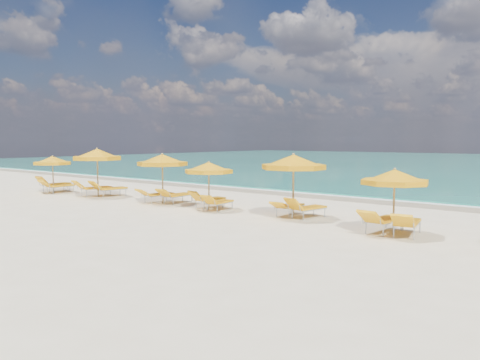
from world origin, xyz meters
The scene contains 23 objects.
ground_plane centered at (0.00, 0.00, 0.00)m, with size 120.00×120.00×0.00m, color beige.
ocean centered at (0.00, 48.00, 0.00)m, with size 120.00×80.00×0.30m, color #157964.
wet_sand_band centered at (0.00, 7.40, 0.00)m, with size 120.00×2.60×0.01m, color tan.
foam_line centered at (0.00, 8.20, 0.00)m, with size 120.00×1.20×0.03m, color white.
whitecap_near centered at (-6.00, 17.00, 0.00)m, with size 14.00×0.36×0.05m, color white.
umbrella_0 centered at (-11.72, -0.60, 1.79)m, with size 2.44×2.44×2.09m.
umbrella_1 centered at (-8.09, -0.18, 2.18)m, with size 3.00×3.00×2.55m.
umbrella_2 centered at (-3.55, 0.19, 2.01)m, with size 2.43×2.43×2.35m.
umbrella_3 centered at (-0.51, 0.04, 1.77)m, with size 2.49×2.49×2.08m.
umbrella_4 centered at (3.34, 0.54, 2.10)m, with size 3.15×3.15×2.47m.
umbrella_5 centered at (7.48, -0.22, 1.79)m, with size 2.37×2.37×2.10m.
lounger_0_left centered at (-12.25, -0.15, 0.25)m, with size 0.81×1.98×0.96m.
lounger_0_right centered at (-11.34, -0.44, 0.23)m, with size 0.69×1.95×0.81m.
lounger_1_left centered at (-8.64, 0.02, 0.25)m, with size 0.99×2.10×0.90m.
lounger_1_right centered at (-7.74, 0.36, 0.24)m, with size 0.89×2.02×0.90m.
lounger_2_left centered at (-4.06, 0.35, 0.22)m, with size 0.85×1.93×0.73m.
lounger_2_right centered at (-3.05, 0.63, 0.23)m, with size 0.74×1.97×0.79m.
lounger_3_left centered at (-0.96, 0.57, 0.22)m, with size 0.76×1.81×0.83m.
lounger_3_right centered at (-0.08, 0.21, 0.21)m, with size 0.75×1.74×0.76m.
lounger_4_left centered at (2.92, 0.96, 0.22)m, with size 0.75×1.92×0.67m.
lounger_4_right centered at (3.79, 0.89, 0.23)m, with size 0.94×1.89×0.86m.
lounger_5_left centered at (7.11, -0.03, 0.25)m, with size 0.87×2.08×0.86m.
lounger_5_right centered at (7.85, -0.03, 0.24)m, with size 0.97×2.02×0.85m.
Camera 1 is at (12.72, -14.43, 2.97)m, focal length 35.00 mm.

